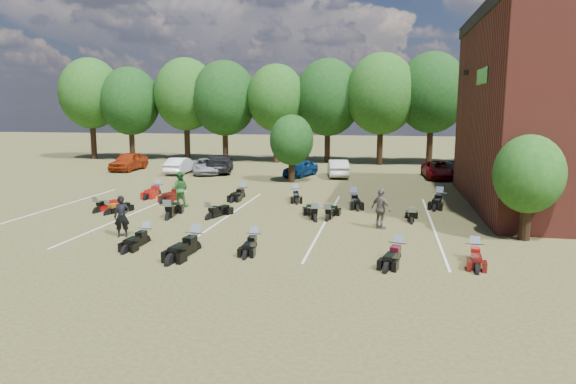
% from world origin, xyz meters
% --- Properties ---
extents(ground, '(160.00, 160.00, 0.00)m').
position_xyz_m(ground, '(0.00, 0.00, 0.00)').
color(ground, brown).
rests_on(ground, ground).
extents(car_0, '(1.89, 4.64, 1.58)m').
position_xyz_m(car_0, '(-17.27, 19.93, 0.79)').
color(car_0, '#9B2B0E').
rests_on(car_0, ground).
extents(car_1, '(1.49, 4.11, 1.35)m').
position_xyz_m(car_1, '(-11.94, 18.64, 0.67)').
color(car_1, silver).
rests_on(car_1, ground).
extents(car_2, '(3.58, 5.03, 1.27)m').
position_xyz_m(car_2, '(-9.81, 18.86, 0.64)').
color(car_2, gray).
rests_on(car_2, ground).
extents(car_3, '(3.33, 5.65, 1.54)m').
position_xyz_m(car_3, '(-9.00, 19.90, 0.77)').
color(car_3, black).
rests_on(car_3, ground).
extents(car_4, '(2.68, 4.18, 1.32)m').
position_xyz_m(car_4, '(-1.90, 18.93, 0.66)').
color(car_4, navy).
rests_on(car_4, ground).
extents(car_5, '(2.16, 4.42, 1.39)m').
position_xyz_m(car_5, '(1.05, 19.08, 0.70)').
color(car_5, '#ABABA6').
rests_on(car_5, ground).
extents(car_6, '(2.52, 4.92, 1.33)m').
position_xyz_m(car_6, '(8.80, 19.70, 0.67)').
color(car_6, '#570409').
rests_on(car_6, ground).
extents(car_7, '(2.18, 4.72, 1.33)m').
position_xyz_m(car_7, '(10.15, 20.47, 0.67)').
color(car_7, '#323337').
rests_on(car_7, ground).
extents(person_black, '(0.75, 0.61, 1.77)m').
position_xyz_m(person_black, '(-6.10, -1.69, 0.89)').
color(person_black, black).
rests_on(person_black, ground).
extents(person_green, '(1.00, 0.81, 1.95)m').
position_xyz_m(person_green, '(-6.36, 5.18, 0.97)').
color(person_green, '#246228').
rests_on(person_green, ground).
extents(person_grey, '(1.11, 1.05, 1.85)m').
position_xyz_m(person_grey, '(4.63, 1.84, 0.92)').
color(person_grey, '#5B554E').
rests_on(person_grey, ground).
extents(motorcycle_1, '(0.76, 2.16, 1.19)m').
position_xyz_m(motorcycle_1, '(-4.72, -2.36, 0.00)').
color(motorcycle_1, black).
rests_on(motorcycle_1, ground).
extents(motorcycle_3, '(0.73, 2.07, 1.14)m').
position_xyz_m(motorcycle_3, '(-0.21, -2.25, 0.00)').
color(motorcycle_3, black).
rests_on(motorcycle_3, ground).
extents(motorcycle_4, '(1.10, 2.60, 1.40)m').
position_xyz_m(motorcycle_4, '(-2.32, -3.10, 0.00)').
color(motorcycle_4, black).
rests_on(motorcycle_4, ground).
extents(motorcycle_5, '(1.22, 2.31, 1.23)m').
position_xyz_m(motorcycle_5, '(5.29, -2.78, 0.00)').
color(motorcycle_5, black).
rests_on(motorcycle_5, ground).
extents(motorcycle_6, '(0.88, 2.18, 1.18)m').
position_xyz_m(motorcycle_6, '(8.02, -2.34, 0.00)').
color(motorcycle_6, '#4D0D0B').
rests_on(motorcycle_6, ground).
extents(motorcycle_7, '(1.10, 2.22, 1.18)m').
position_xyz_m(motorcycle_7, '(-9.97, 2.75, 0.00)').
color(motorcycle_7, '#940B0A').
rests_on(motorcycle_7, ground).
extents(motorcycle_8, '(1.25, 2.11, 1.12)m').
position_xyz_m(motorcycle_8, '(-9.11, 2.38, 0.00)').
color(motorcycle_8, black).
rests_on(motorcycle_8, ground).
extents(motorcycle_9, '(1.33, 2.33, 1.24)m').
position_xyz_m(motorcycle_9, '(-3.66, 2.35, 0.00)').
color(motorcycle_9, black).
rests_on(motorcycle_9, ground).
extents(motorcycle_10, '(1.17, 2.58, 1.39)m').
position_xyz_m(motorcycle_10, '(-5.65, 1.93, 0.00)').
color(motorcycle_10, black).
rests_on(motorcycle_10, ground).
extents(motorcycle_11, '(1.45, 2.50, 1.33)m').
position_xyz_m(motorcycle_11, '(1.47, 2.91, 0.00)').
color(motorcycle_11, black).
rests_on(motorcycle_11, ground).
extents(motorcycle_12, '(0.97, 2.25, 1.21)m').
position_xyz_m(motorcycle_12, '(2.08, 3.13, 0.00)').
color(motorcycle_12, black).
rests_on(motorcycle_12, ground).
extents(motorcycle_13, '(0.72, 2.06, 1.14)m').
position_xyz_m(motorcycle_13, '(6.06, 3.29, 0.00)').
color(motorcycle_13, black).
rests_on(motorcycle_13, ground).
extents(motorcycle_14, '(1.16, 2.57, 1.38)m').
position_xyz_m(motorcycle_14, '(-7.40, 7.60, 0.00)').
color(motorcycle_14, '#480E0A').
rests_on(motorcycle_14, ground).
extents(motorcycle_15, '(0.89, 2.49, 1.37)m').
position_xyz_m(motorcycle_15, '(-9.26, 8.53, 0.00)').
color(motorcycle_15, '#9E110B').
rests_on(motorcycle_15, ground).
extents(motorcycle_16, '(0.90, 2.36, 1.29)m').
position_xyz_m(motorcycle_16, '(-3.76, 8.54, 0.00)').
color(motorcycle_16, black).
rests_on(motorcycle_16, ground).
extents(motorcycle_17, '(0.79, 2.17, 1.19)m').
position_xyz_m(motorcycle_17, '(-3.79, 8.76, 0.00)').
color(motorcycle_17, black).
rests_on(motorcycle_17, ground).
extents(motorcycle_18, '(1.18, 2.36, 1.26)m').
position_xyz_m(motorcycle_18, '(-0.50, 8.71, 0.00)').
color(motorcycle_18, black).
rests_on(motorcycle_18, ground).
extents(motorcycle_19, '(1.21, 2.55, 1.37)m').
position_xyz_m(motorcycle_19, '(3.03, 7.59, 0.00)').
color(motorcycle_19, black).
rests_on(motorcycle_19, ground).
extents(motorcycle_20, '(1.32, 2.63, 1.41)m').
position_xyz_m(motorcycle_20, '(7.78, 8.38, 0.00)').
color(motorcycle_20, black).
rests_on(motorcycle_20, ground).
extents(tree_line, '(56.00, 6.00, 9.79)m').
position_xyz_m(tree_line, '(-1.00, 29.00, 6.31)').
color(tree_line, black).
rests_on(tree_line, ground).
extents(young_tree_near_building, '(2.80, 2.80, 4.16)m').
position_xyz_m(young_tree_near_building, '(10.50, 1.00, 2.75)').
color(young_tree_near_building, black).
rests_on(young_tree_near_building, ground).
extents(young_tree_midfield, '(3.20, 3.20, 4.70)m').
position_xyz_m(young_tree_midfield, '(-2.00, 15.50, 3.09)').
color(young_tree_midfield, black).
rests_on(young_tree_midfield, ground).
extents(parking_lines, '(20.10, 14.00, 0.01)m').
position_xyz_m(parking_lines, '(-3.00, 3.00, 0.01)').
color(parking_lines, silver).
rests_on(parking_lines, ground).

